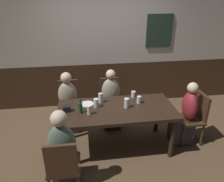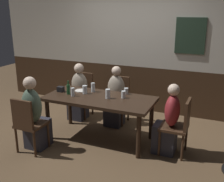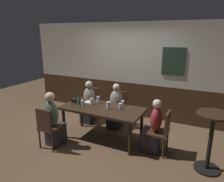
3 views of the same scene
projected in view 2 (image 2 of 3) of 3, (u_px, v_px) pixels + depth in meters
The scene contains 20 objects.
ground_plane at pixel (100, 138), 4.70m from camera, with size 12.00×12.00×0.00m, color brown.
wall_back at pixel (134, 49), 5.76m from camera, with size 6.40×0.13×2.60m.
dining_table at pixel (99, 102), 4.51m from camera, with size 1.79×0.85×0.74m.
chair_head_east at pixel (179, 124), 4.06m from camera, with size 0.40×0.40×0.88m.
chair_left_far at pixel (83, 92), 5.59m from camera, with size 0.40×0.40×0.88m.
chair_mid_far at pixel (119, 97), 5.29m from camera, with size 0.40×0.40×0.88m.
chair_left_near at pixel (28, 122), 4.12m from camera, with size 0.40×0.40×0.88m.
person_head_east at pixel (168, 125), 4.13m from camera, with size 0.37×0.34×1.10m.
person_left_far at pixel (79, 96), 5.46m from camera, with size 0.34×0.37×1.11m.
person_mid_far at pixel (115, 101), 5.16m from camera, with size 0.34×0.37×1.12m.
person_left_near at pixel (35, 118), 4.26m from camera, with size 0.34×0.37×1.18m.
beer_glass_half at pixel (85, 90), 4.66m from camera, with size 0.08×0.08×0.14m.
beer_glass_tall at pixel (73, 92), 4.53m from camera, with size 0.06×0.06×0.14m.
tumbler_short at pixel (126, 91), 4.65m from camera, with size 0.07×0.07×0.10m.
highball_clear at pixel (123, 95), 4.43m from camera, with size 0.07×0.07×0.12m.
pint_glass_amber at pixel (93, 88), 4.76m from camera, with size 0.07×0.07×0.16m.
tumbler_water at pixel (108, 94), 4.41m from camera, with size 0.08×0.08×0.15m.
beer_bottle_green at pixel (68, 89), 4.63m from camera, with size 0.06×0.06×0.23m.
plate_white_large at pixel (81, 91), 4.83m from camera, with size 0.21×0.21×0.01m, color white.
condiment_caddy at pixel (61, 89), 4.78m from camera, with size 0.11×0.09×0.09m, color black.
Camera 2 is at (1.88, -3.83, 2.15)m, focal length 43.98 mm.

